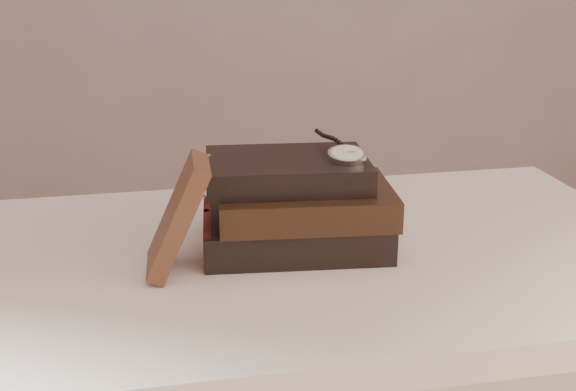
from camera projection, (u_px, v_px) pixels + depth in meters
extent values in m
cube|color=white|center=(313.00, 262.00, 1.05)|extent=(1.00, 0.60, 0.04)
cube|color=white|center=(313.00, 300.00, 1.07)|extent=(0.88, 0.49, 0.08)
cylinder|color=white|center=(502.00, 365.00, 1.49)|extent=(0.05, 0.05, 0.71)
cube|color=black|center=(295.00, 230.00, 1.04)|extent=(0.27, 0.20, 0.05)
cube|color=#FAEDCC|center=(297.00, 230.00, 1.04)|extent=(0.26, 0.18, 0.04)
cube|color=gold|center=(207.00, 226.00, 1.06)|extent=(0.01, 0.01, 0.05)
cube|color=#670A09|center=(208.00, 233.00, 1.03)|extent=(0.03, 0.16, 0.05)
cube|color=black|center=(305.00, 202.00, 1.02)|extent=(0.25, 0.18, 0.04)
cube|color=#FAEDCC|center=(307.00, 201.00, 1.02)|extent=(0.24, 0.17, 0.03)
cube|color=gold|center=(221.00, 198.00, 1.04)|extent=(0.01, 0.01, 0.04)
cube|color=black|center=(287.00, 171.00, 1.03)|extent=(0.23, 0.17, 0.04)
cube|color=#FAEDCC|center=(289.00, 171.00, 1.03)|extent=(0.23, 0.16, 0.03)
cube|color=gold|center=(209.00, 168.00, 1.04)|extent=(0.01, 0.01, 0.04)
cube|color=#3D2217|center=(178.00, 216.00, 0.95)|extent=(0.09, 0.10, 0.15)
cylinder|color=silver|center=(347.00, 156.00, 1.00)|extent=(0.06, 0.06, 0.02)
cylinder|color=white|center=(347.00, 153.00, 1.00)|extent=(0.05, 0.05, 0.01)
torus|color=silver|center=(347.00, 153.00, 1.00)|extent=(0.05, 0.05, 0.01)
cylinder|color=silver|center=(343.00, 150.00, 1.03)|extent=(0.01, 0.01, 0.01)
cube|color=black|center=(346.00, 151.00, 1.00)|extent=(0.00, 0.01, 0.00)
cube|color=black|center=(351.00, 152.00, 1.00)|extent=(0.01, 0.00, 0.00)
sphere|color=black|center=(342.00, 145.00, 1.03)|extent=(0.01, 0.01, 0.01)
sphere|color=black|center=(339.00, 142.00, 1.04)|extent=(0.01, 0.01, 0.01)
sphere|color=black|center=(336.00, 140.00, 1.05)|extent=(0.01, 0.01, 0.01)
sphere|color=black|center=(333.00, 138.00, 1.06)|extent=(0.01, 0.01, 0.01)
sphere|color=black|center=(330.00, 137.00, 1.07)|extent=(0.01, 0.01, 0.01)
sphere|color=black|center=(327.00, 137.00, 1.08)|extent=(0.01, 0.01, 0.01)
sphere|color=black|center=(325.00, 136.00, 1.09)|extent=(0.01, 0.01, 0.01)
sphere|color=black|center=(322.00, 135.00, 1.09)|extent=(0.01, 0.01, 0.01)
sphere|color=black|center=(319.00, 133.00, 1.10)|extent=(0.01, 0.01, 0.01)
sphere|color=black|center=(317.00, 131.00, 1.11)|extent=(0.01, 0.01, 0.01)
torus|color=silver|center=(210.00, 182.00, 1.09)|extent=(0.05, 0.02, 0.05)
torus|color=silver|center=(247.00, 181.00, 1.10)|extent=(0.05, 0.02, 0.05)
cylinder|color=silver|center=(229.00, 179.00, 1.09)|extent=(0.01, 0.00, 0.00)
cylinder|color=silver|center=(195.00, 175.00, 1.15)|extent=(0.02, 0.11, 0.03)
cylinder|color=silver|center=(261.00, 173.00, 1.15)|extent=(0.02, 0.11, 0.03)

